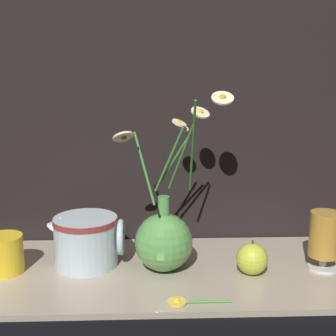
{
  "coord_description": "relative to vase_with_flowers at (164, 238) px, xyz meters",
  "views": [
    {
      "loc": [
        -0.04,
        -0.93,
        0.44
      ],
      "look_at": [
        -0.0,
        0.0,
        0.23
      ],
      "focal_mm": 50.0,
      "sensor_mm": 36.0,
      "label": 1
    }
  ],
  "objects": [
    {
      "name": "backdrop_wall",
      "position": [
        0.01,
        0.2,
        0.47
      ],
      "size": [
        1.36,
        0.02,
        1.1
      ],
      "color": "black",
      "rests_on": "ground_plane"
    },
    {
      "name": "yellow_mug",
      "position": [
        -0.34,
        0.0,
        -0.03
      ],
      "size": [
        0.09,
        0.08,
        0.08
      ],
      "color": "yellow",
      "rests_on": "shelf"
    },
    {
      "name": "loose_daisy",
      "position": [
        0.03,
        -0.15,
        -0.07
      ],
      "size": [
        0.12,
        0.04,
        0.01
      ],
      "color": "#4C8E3D",
      "rests_on": "shelf"
    },
    {
      "name": "tea_glass",
      "position": [
        0.34,
        -0.01,
        0.0
      ],
      "size": [
        0.06,
        0.06,
        0.13
      ],
      "color": "silver",
      "rests_on": "shelf"
    },
    {
      "name": "orange_fruit",
      "position": [
        0.18,
        -0.03,
        -0.04
      ],
      "size": [
        0.07,
        0.07,
        0.07
      ],
      "color": "#B7C638",
      "rests_on": "shelf"
    },
    {
      "name": "vase_with_flowers",
      "position": [
        0.0,
        0.0,
        0.0
      ],
      "size": [
        0.24,
        0.16,
        0.38
      ],
      "color": "#59994C",
      "rests_on": "shelf"
    },
    {
      "name": "ground_plane",
      "position": [
        0.01,
        0.0,
        -0.08
      ],
      "size": [
        6.0,
        6.0,
        0.0
      ],
      "primitive_type": "plane",
      "color": "black"
    },
    {
      "name": "shelf",
      "position": [
        0.01,
        0.0,
        -0.08
      ],
      "size": [
        0.86,
        0.36,
        0.01
      ],
      "color": "tan",
      "rests_on": "ground_plane"
    },
    {
      "name": "ceramic_pitcher",
      "position": [
        -0.17,
        0.03,
        -0.01
      ],
      "size": [
        0.16,
        0.14,
        0.12
      ],
      "color": "silver",
      "rests_on": "shelf"
    }
  ]
}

